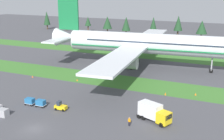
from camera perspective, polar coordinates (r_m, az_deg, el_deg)
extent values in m
plane|color=#47474C|center=(56.87, -15.00, -11.09)|extent=(400.00, 400.00, 0.00)
cube|color=#3D752D|center=(83.06, -0.41, -1.99)|extent=(320.00, 11.74, 0.01)
cube|color=#3D752D|center=(115.11, 7.10, 2.84)|extent=(320.00, 11.74, 0.01)
cylinder|color=silver|center=(95.42, 6.92, 5.20)|extent=(52.67, 12.11, 6.62)
cone|color=silver|center=(104.85, -8.69, 6.33)|extent=(9.54, 7.20, 6.29)
cube|color=#19703D|center=(95.64, 6.89, 4.52)|extent=(51.42, 12.11, 0.36)
cube|color=#283342|center=(94.70, 8.83, 5.56)|extent=(46.34, 11.51, 0.44)
cube|color=silver|center=(116.31, 7.49, 6.69)|extent=(11.95, 35.73, 0.60)
cylinder|color=#A3A3A8|center=(111.34, 7.55, 5.16)|extent=(5.46, 4.16, 3.64)
cube|color=silver|center=(76.54, 1.34, 2.27)|extent=(11.95, 35.73, 0.60)
cylinder|color=#A3A3A8|center=(81.62, 3.26, 1.51)|extent=(5.46, 4.16, 3.64)
cube|color=silver|center=(111.92, -6.45, 7.24)|extent=(5.96, 13.17, 0.42)
cube|color=silver|center=(97.20, -10.61, 5.83)|extent=(5.96, 13.17, 0.42)
cube|color=#19703D|center=(103.58, -8.56, 10.94)|extent=(7.49, 1.50, 11.26)
cylinder|color=#A3A3A8|center=(94.41, 19.03, 1.71)|extent=(0.44, 0.44, 6.52)
cylinder|color=black|center=(95.19, 18.86, -0.19)|extent=(1.24, 0.54, 1.20)
cylinder|color=#A3A3A8|center=(100.92, 4.98, 3.43)|extent=(0.44, 0.44, 6.27)
cylinder|color=black|center=(101.61, 4.94, 1.70)|extent=(1.75, 0.77, 1.70)
cylinder|color=#A3A3A8|center=(93.39, 3.82, 2.47)|extent=(0.44, 0.44, 6.27)
cylinder|color=black|center=(94.14, 3.78, 0.61)|extent=(1.75, 0.77, 1.70)
cube|color=yellow|center=(63.63, -10.01, -7.17)|extent=(2.66, 1.42, 0.77)
cube|color=#283342|center=(63.51, -10.35, -6.42)|extent=(0.75, 1.12, 0.90)
cylinder|color=black|center=(63.76, -9.03, -7.45)|extent=(0.61, 0.23, 0.60)
cylinder|color=black|center=(62.90, -9.54, -7.80)|extent=(0.61, 0.23, 0.60)
cylinder|color=black|center=(64.66, -10.43, -7.19)|extent=(0.61, 0.23, 0.60)
cylinder|color=black|center=(63.81, -10.95, -7.53)|extent=(0.61, 0.23, 0.60)
cube|color=#A3A3A8|center=(66.42, -13.77, -6.67)|extent=(2.27, 1.60, 0.10)
cube|color=#23669E|center=(66.20, -13.80, -6.19)|extent=(2.00, 1.41, 1.10)
cylinder|color=black|center=(66.55, -12.83, -6.74)|extent=(0.41, 0.14, 0.40)
cylinder|color=black|center=(65.52, -13.51, -7.15)|extent=(0.41, 0.14, 0.40)
cylinder|color=black|center=(67.47, -14.00, -6.51)|extent=(0.41, 0.14, 0.40)
cylinder|color=black|center=(66.45, -14.70, -6.91)|extent=(0.41, 0.14, 0.40)
cube|color=#A3A3A8|center=(68.07, -15.78, -6.26)|extent=(2.27, 1.60, 0.10)
cube|color=#23669E|center=(67.86, -15.81, -5.79)|extent=(2.00, 1.41, 1.10)
cylinder|color=black|center=(68.17, -14.85, -6.34)|extent=(0.41, 0.14, 0.40)
cylinder|color=black|center=(67.15, -15.55, -6.73)|extent=(0.41, 0.14, 0.40)
cylinder|color=black|center=(69.13, -15.97, -6.11)|extent=(0.41, 0.14, 0.40)
cylinder|color=black|center=(68.14, -16.68, -6.49)|extent=(0.41, 0.14, 0.40)
cube|color=yellow|center=(56.48, 10.15, -9.20)|extent=(2.89, 2.94, 2.20)
cube|color=#283342|center=(55.75, 11.06, -9.09)|extent=(0.83, 1.96, 0.97)
cube|color=silver|center=(58.06, 7.49, -7.73)|extent=(5.03, 3.78, 2.80)
cylinder|color=black|center=(57.57, 10.87, -9.95)|extent=(1.00, 0.63, 0.96)
cylinder|color=black|center=(56.09, 9.67, -10.60)|extent=(1.00, 0.63, 0.96)
cylinder|color=black|center=(59.97, 7.36, -8.72)|extent=(1.00, 0.63, 0.96)
cylinder|color=black|center=(58.55, 6.12, -9.30)|extent=(1.00, 0.63, 0.96)
cylinder|color=black|center=(60.61, 6.52, -8.42)|extent=(1.00, 0.63, 0.96)
cylinder|color=black|center=(59.20, 5.27, -8.98)|extent=(1.00, 0.63, 0.96)
cylinder|color=black|center=(56.10, 3.31, -10.45)|extent=(0.18, 0.18, 0.85)
cylinder|color=black|center=(55.99, 3.49, -10.50)|extent=(0.18, 0.18, 0.85)
cylinder|color=orange|center=(55.73, 3.41, -9.80)|extent=(0.36, 0.36, 0.62)
sphere|color=tan|center=(55.53, 3.42, -9.37)|extent=(0.24, 0.24, 0.24)
cylinder|color=orange|center=(55.86, 3.21, -9.76)|extent=(0.10, 0.10, 0.58)
cylinder|color=orange|center=(55.63, 3.61, -9.88)|extent=(0.10, 0.10, 0.58)
cube|color=#A3A3A8|center=(63.79, -20.60, -7.82)|extent=(2.12, 1.75, 1.56)
cone|color=orange|center=(72.62, 10.42, -4.60)|extent=(0.44, 0.44, 0.66)
cone|color=orange|center=(74.20, 16.08, -4.55)|extent=(0.44, 0.44, 0.59)
cone|color=orange|center=(88.69, -15.32, -1.24)|extent=(0.44, 0.44, 0.55)
cone|color=orange|center=(83.05, -6.85, -1.93)|extent=(0.44, 0.44, 0.51)
cylinder|color=#4C3823|center=(196.30, -12.57, 8.23)|extent=(0.70, 0.70, 2.94)
cone|color=#1E4223|center=(195.69, -12.67, 9.91)|extent=(4.26, 4.26, 8.67)
cylinder|color=#4C3823|center=(188.82, -8.89, 8.24)|extent=(0.70, 0.70, 3.58)
cone|color=#1E4223|center=(188.16, -8.97, 10.12)|extent=(5.62, 5.62, 8.89)
cylinder|color=#4C3823|center=(179.36, -4.71, 8.04)|extent=(0.70, 0.70, 3.88)
cone|color=#1E4223|center=(178.83, -4.74, 9.51)|extent=(3.77, 3.77, 5.35)
cylinder|color=#4C3823|center=(170.81, -0.91, 7.60)|extent=(0.70, 0.70, 3.15)
cone|color=#1E4223|center=(170.18, -0.91, 9.31)|extent=(5.40, 5.40, 7.12)
cylinder|color=#4C3823|center=(166.30, 2.77, 7.28)|extent=(0.70, 0.70, 2.67)
cone|color=#1E4223|center=(165.64, 2.79, 9.06)|extent=(4.78, 4.78, 7.72)
cylinder|color=#4C3823|center=(161.30, 8.04, 6.91)|extent=(0.70, 0.70, 2.76)
cone|color=#1E4223|center=(160.59, 8.12, 8.84)|extent=(4.35, 4.35, 8.19)
cylinder|color=#4C3823|center=(161.08, 12.76, 6.87)|extent=(0.70, 0.70, 3.88)
cone|color=#1E4223|center=(160.34, 12.88, 8.96)|extent=(4.64, 4.64, 7.91)
cylinder|color=#4C3823|center=(156.75, 17.07, 6.23)|extent=(0.70, 0.70, 3.23)
cone|color=#1E4223|center=(156.09, 17.22, 8.05)|extent=(5.55, 5.55, 6.81)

